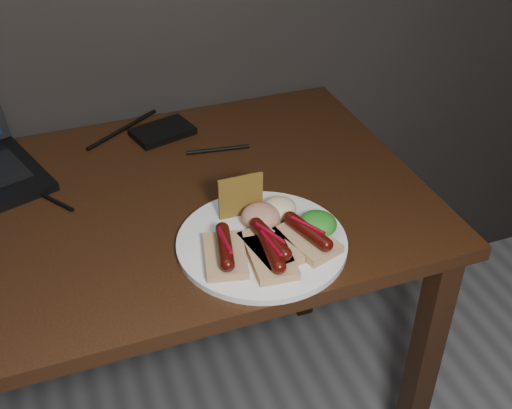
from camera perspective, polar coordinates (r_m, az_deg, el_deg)
The scene contains 12 objects.
desk at distance 1.32m, azimuth -15.72°, elevation -4.30°, with size 1.40×0.70×0.75m.
hard_drive at distance 1.49m, azimuth -8.30°, elevation 6.42°, with size 0.13×0.09×0.02m, color black.
desk_cables at distance 1.41m, azimuth -18.54°, elevation 2.62°, with size 0.97×0.35×0.01m.
plate at distance 1.15m, azimuth 0.52°, elevation -3.42°, with size 0.31×0.31×0.01m, color white.
bread_sausage_left at distance 1.09m, azimuth -2.77°, elevation -4.19°, with size 0.09×0.13×0.04m.
bread_sausage_center at distance 1.11m, azimuth 1.25°, elevation -3.53°, with size 0.09×0.13×0.04m.
bread_sausage_right at distance 1.13m, azimuth 4.58°, elevation -2.83°, with size 0.10×0.13×0.04m.
bread_sausage_extra at distance 1.09m, azimuth 1.33°, elevation -4.43°, with size 0.08×0.12×0.04m.
crispbread at distance 1.18m, azimuth -1.37°, elevation 0.76°, with size 0.09×0.01×0.09m, color olive.
salad_greens at distance 1.15m, azimuth 5.49°, elevation -1.74°, with size 0.07×0.07×0.04m, color #145711.
salsa_mound at distance 1.17m, azimuth 0.45°, elevation -1.05°, with size 0.07×0.07×0.04m, color maroon.
coleslaw_mound at distance 1.19m, azimuth 2.09°, elevation -0.33°, with size 0.06×0.06×0.04m, color white.
Camera 1 is at (-0.00, 0.35, 1.48)m, focal length 45.00 mm.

